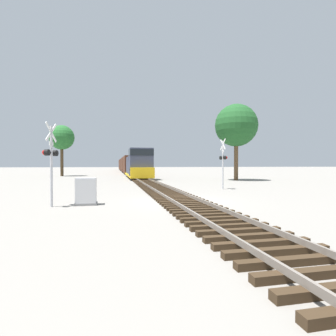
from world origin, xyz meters
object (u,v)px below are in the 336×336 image
(relay_cabinet, at_px, (86,192))
(tree_far_right, at_px, (236,126))
(crossing_signal_far, at_px, (223,160))
(tree_mid_background, at_px, (62,138))
(crossing_signal_near, at_px, (51,157))
(freight_train, at_px, (127,165))

(relay_cabinet, bearing_deg, tree_far_right, 46.06)
(crossing_signal_far, xyz_separation_m, tree_mid_background, (-17.77, 29.02, 4.35))
(crossing_signal_near, xyz_separation_m, tree_far_right, (18.44, 17.78, 4.66))
(relay_cabinet, bearing_deg, crossing_signal_near, -169.55)
(crossing_signal_near, xyz_separation_m, crossing_signal_far, (11.80, 6.74, 0.03))
(crossing_signal_near, distance_m, crossing_signal_far, 13.59)
(relay_cabinet, height_order, tree_mid_background, tree_mid_background)
(crossing_signal_near, height_order, relay_cabinet, crossing_signal_near)
(freight_train, height_order, crossing_signal_far, freight_train)
(tree_far_right, bearing_deg, crossing_signal_near, -136.04)
(crossing_signal_far, bearing_deg, tree_far_right, -33.24)
(crossing_signal_near, bearing_deg, crossing_signal_far, 138.50)
(freight_train, height_order, tree_far_right, tree_far_right)
(crossing_signal_far, height_order, relay_cabinet, crossing_signal_far)
(relay_cabinet, xyz_separation_m, tree_far_right, (16.85, 17.49, 6.38))
(crossing_signal_far, distance_m, tree_mid_background, 34.30)
(freight_train, relative_size, crossing_signal_near, 18.94)
(crossing_signal_near, relative_size, relay_cabinet, 2.97)
(tree_far_right, relative_size, tree_mid_background, 1.09)
(relay_cabinet, relative_size, tree_far_right, 0.14)
(freight_train, xyz_separation_m, tree_mid_background, (-12.49, -21.56, 4.81))
(tree_mid_background, bearing_deg, tree_far_right, -36.37)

